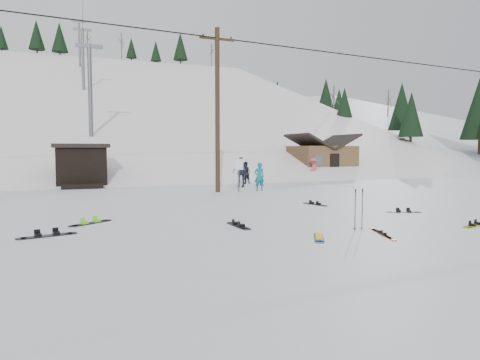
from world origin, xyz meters
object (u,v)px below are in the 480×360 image
object	(u,v)px
utility_pole	(217,108)
hero_snowboard	(319,237)
cabin	(322,160)
hero_skis	(382,233)

from	to	relation	value
utility_pole	hero_snowboard	size ratio (longest dim) A/B	7.83
cabin	hero_skis	size ratio (longest dim) A/B	3.06
hero_snowboard	hero_skis	size ratio (longest dim) A/B	0.65
cabin	hero_snowboard	world-z (taller)	cabin
utility_pole	hero_skis	size ratio (longest dim) A/B	5.11
utility_pole	hero_skis	bearing A→B (deg)	-87.92
utility_pole	hero_snowboard	distance (m)	13.79
cabin	hero_snowboard	xyz separation A→B (m)	(-14.45, -22.89, -1.46)
utility_pole	cabin	size ratio (longest dim) A/B	1.67
cabin	hero_skis	distance (m)	26.29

